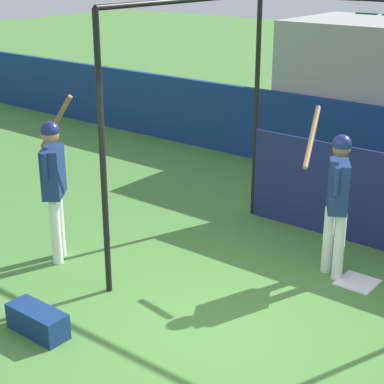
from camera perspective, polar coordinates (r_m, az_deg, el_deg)
The scene contains 6 objects.
ground_plane at distance 6.89m, azimuth 1.76°, elevation -12.09°, with size 60.00×60.00×0.00m, color #477F38.
batting_cage at distance 8.09m, azimuth 14.99°, elevation 2.34°, with size 3.90×3.12×3.23m.
home_plate at distance 8.01m, azimuth 14.49°, elevation -7.78°, with size 0.44×0.44×0.02m.
player_batter at distance 7.72m, azimuth 12.75°, elevation -0.01°, with size 0.77×0.78×1.97m.
player_waiting at distance 8.10m, azimuth -12.21°, elevation 1.30°, with size 0.71×0.64×2.09m.
equipment_bag at distance 6.95m, azimuth -13.56°, elevation -11.09°, with size 0.70×0.28×0.28m.
Camera 1 is at (3.45, -4.69, 3.69)m, focal length 60.00 mm.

